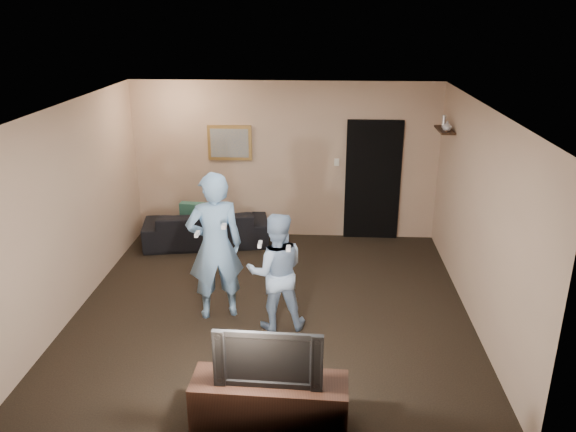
# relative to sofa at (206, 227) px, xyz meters

# --- Properties ---
(ground) EXTENTS (5.00, 5.00, 0.00)m
(ground) POSITION_rel_sofa_xyz_m (1.26, -2.02, -0.29)
(ground) COLOR black
(ground) RESTS_ON ground
(ceiling) EXTENTS (5.00, 5.00, 0.04)m
(ceiling) POSITION_rel_sofa_xyz_m (1.26, -2.02, 2.31)
(ceiling) COLOR silver
(ceiling) RESTS_ON wall_back
(wall_back) EXTENTS (5.00, 0.04, 2.60)m
(wall_back) POSITION_rel_sofa_xyz_m (1.26, 0.48, 1.01)
(wall_back) COLOR tan
(wall_back) RESTS_ON ground
(wall_front) EXTENTS (5.00, 0.04, 2.60)m
(wall_front) POSITION_rel_sofa_xyz_m (1.26, -4.52, 1.01)
(wall_front) COLOR tan
(wall_front) RESTS_ON ground
(wall_left) EXTENTS (0.04, 5.00, 2.60)m
(wall_left) POSITION_rel_sofa_xyz_m (-1.24, -2.02, 1.01)
(wall_left) COLOR tan
(wall_left) RESTS_ON ground
(wall_right) EXTENTS (0.04, 5.00, 2.60)m
(wall_right) POSITION_rel_sofa_xyz_m (3.76, -2.02, 1.01)
(wall_right) COLOR tan
(wall_right) RESTS_ON ground
(sofa) EXTENTS (2.11, 1.12, 0.58)m
(sofa) POSITION_rel_sofa_xyz_m (0.00, 0.00, 0.00)
(sofa) COLOR black
(sofa) RESTS_ON ground
(throw_pillow) EXTENTS (0.46, 0.20, 0.45)m
(throw_pillow) POSITION_rel_sofa_xyz_m (-0.19, 0.00, 0.19)
(throw_pillow) COLOR #18493D
(throw_pillow) RESTS_ON sofa
(painting_frame) EXTENTS (0.72, 0.05, 0.57)m
(painting_frame) POSITION_rel_sofa_xyz_m (0.36, 0.46, 1.31)
(painting_frame) COLOR olive
(painting_frame) RESTS_ON wall_back
(painting_canvas) EXTENTS (0.62, 0.01, 0.47)m
(painting_canvas) POSITION_rel_sofa_xyz_m (0.36, 0.43, 1.31)
(painting_canvas) COLOR slate
(painting_canvas) RESTS_ON painting_frame
(doorway) EXTENTS (0.90, 0.06, 2.00)m
(doorway) POSITION_rel_sofa_xyz_m (2.71, 0.45, 0.71)
(doorway) COLOR black
(doorway) RESTS_ON ground
(light_switch) EXTENTS (0.08, 0.02, 0.12)m
(light_switch) POSITION_rel_sofa_xyz_m (2.11, 0.46, 1.01)
(light_switch) COLOR silver
(light_switch) RESTS_ON wall_back
(wall_shelf) EXTENTS (0.20, 0.60, 0.03)m
(wall_shelf) POSITION_rel_sofa_xyz_m (3.65, -0.22, 1.70)
(wall_shelf) COLOR black
(wall_shelf) RESTS_ON wall_right
(shelf_vase) EXTENTS (0.15, 0.15, 0.14)m
(shelf_vase) POSITION_rel_sofa_xyz_m (3.65, -0.35, 1.78)
(shelf_vase) COLOR #B0AFB4
(shelf_vase) RESTS_ON wall_shelf
(shelf_figurine) EXTENTS (0.06, 0.06, 0.18)m
(shelf_figurine) POSITION_rel_sofa_xyz_m (3.65, -0.11, 1.80)
(shelf_figurine) COLOR #B5B5B9
(shelf_figurine) RESTS_ON wall_shelf
(tv_console) EXTENTS (1.43, 0.50, 0.51)m
(tv_console) POSITION_rel_sofa_xyz_m (1.43, -4.26, -0.04)
(tv_console) COLOR black
(tv_console) RESTS_ON ground
(television) EXTENTS (0.97, 0.16, 0.56)m
(television) POSITION_rel_sofa_xyz_m (1.43, -4.26, 0.49)
(television) COLOR black
(television) RESTS_ON tv_console
(wii_player_left) EXTENTS (0.79, 0.64, 1.88)m
(wii_player_left) POSITION_rel_sofa_xyz_m (0.59, -2.26, 0.65)
(wii_player_left) COLOR #74A1CA
(wii_player_left) RESTS_ON ground
(wii_player_right) EXTENTS (0.79, 0.66, 1.46)m
(wii_player_right) POSITION_rel_sofa_xyz_m (1.35, -2.49, 0.44)
(wii_player_right) COLOR #8BA9CB
(wii_player_right) RESTS_ON ground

